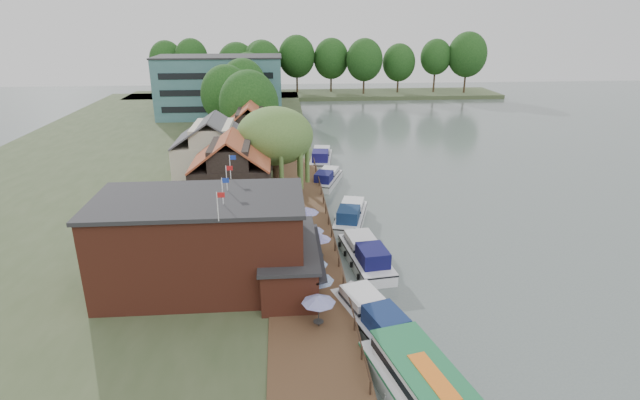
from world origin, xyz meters
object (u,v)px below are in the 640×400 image
object	(u,v)px
cottage_a	(232,175)
umbrella_5	(306,219)
cottage_b	(214,151)
pub	(229,242)
umbrella_2	(312,272)
umbrella_1	(318,289)
umbrella_0	(319,311)
umbrella_4	(311,238)
cruiser_4	(321,156)
umbrella_3	(320,246)
cruiser_3	(327,177)
cruiser_2	(351,213)
cottage_c	(251,134)
willow	(275,153)
cruiser_1	(366,252)
cruiser_0	(372,313)
hotel_block	(220,86)

from	to	relation	value
cottage_a	umbrella_5	bearing A→B (deg)	-34.87
cottage_b	pub	bearing A→B (deg)	-80.91
umbrella_2	umbrella_1	bearing A→B (deg)	-84.31
umbrella_0	umbrella_1	xyz separation A→B (m)	(0.15, 2.90, 0.00)
umbrella_4	cruiser_4	size ratio (longest dim) A/B	0.23
umbrella_3	cruiser_3	world-z (taller)	umbrella_3
umbrella_0	cruiser_4	size ratio (longest dim) A/B	0.23
cruiser_2	umbrella_3	bearing A→B (deg)	-96.72
cottage_c	willow	xyz separation A→B (m)	(3.50, -14.00, 0.96)
cottage_b	umbrella_2	bearing A→B (deg)	-68.45
willow	umbrella_1	bearing A→B (deg)	-82.69
cottage_b	willow	xyz separation A→B (m)	(7.50, -5.00, 0.96)
umbrella_5	pub	bearing A→B (deg)	-123.21
umbrella_5	cruiser_1	distance (m)	7.46
umbrella_5	cruiser_0	bearing A→B (deg)	-75.97
cruiser_0	cruiser_4	bearing A→B (deg)	72.91
hotel_block	willow	size ratio (longest dim) A/B	2.44
hotel_block	umbrella_3	bearing A→B (deg)	-77.29
cottage_a	cruiser_3	xyz separation A→B (m)	(11.02, 11.92, -4.19)
pub	cottage_b	world-z (taller)	cottage_b
cottage_b	cruiser_4	size ratio (longest dim) A/B	0.94
umbrella_0	umbrella_1	world-z (taller)	same
umbrella_0	willow	bearing A→B (deg)	96.19
umbrella_0	cruiser_2	distance (m)	20.75
cottage_b	umbrella_0	size ratio (longest dim) A/B	4.04
willow	cruiser_3	distance (m)	10.81
cottage_a	umbrella_5	xyz separation A→B (m)	(7.43, -5.18, -2.96)
pub	umbrella_3	distance (m)	8.38
pub	cruiser_1	distance (m)	12.64
umbrella_0	umbrella_5	distance (m)	16.17
cottage_c	umbrella_1	size ratio (longest dim) A/B	3.54
umbrella_2	cruiser_0	bearing A→B (deg)	-47.46
cottage_c	umbrella_5	bearing A→B (deg)	-75.11
umbrella_2	cruiser_2	distance (m)	15.63
umbrella_4	umbrella_5	world-z (taller)	same
hotel_block	umbrella_0	world-z (taller)	hotel_block
pub	cottage_c	world-z (taller)	cottage_c
umbrella_5	cruiser_0	distance (m)	15.61
cottage_c	cruiser_0	xyz separation A→B (m)	(10.20, -39.28, -4.05)
cottage_a	willow	world-z (taller)	willow
cruiser_1	cottage_c	bearing A→B (deg)	103.73
willow	umbrella_1	xyz separation A→B (m)	(3.01, -23.45, -3.93)
cottage_c	cruiser_2	world-z (taller)	cottage_c
umbrella_3	cruiser_0	bearing A→B (deg)	-71.30
umbrella_3	cruiser_4	distance (m)	33.19
hotel_block	cruiser_2	distance (m)	60.70
willow	umbrella_2	bearing A→B (deg)	-82.50
cottage_c	umbrella_3	xyz separation A→B (m)	(7.22, -30.45, -2.96)
umbrella_0	umbrella_1	bearing A→B (deg)	86.96
cottage_c	umbrella_4	distance (m)	29.58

